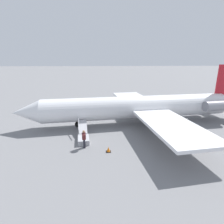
% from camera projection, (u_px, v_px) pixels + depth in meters
% --- Properties ---
extents(ground_plane, '(600.00, 600.00, 0.00)m').
position_uv_depth(ground_plane, '(137.00, 123.00, 22.93)').
color(ground_plane, slate).
extents(airplane_main, '(30.55, 22.99, 7.43)m').
position_uv_depth(airplane_main, '(145.00, 106.00, 22.48)').
color(airplane_main, white).
rests_on(airplane_main, ground).
extents(boarding_stairs, '(1.37, 4.09, 1.80)m').
position_uv_depth(boarding_stairs, '(83.00, 137.00, 17.87)').
color(boarding_stairs, '#B2B2B7').
rests_on(boarding_stairs, ground).
extents(passenger, '(0.36, 0.55, 1.74)m').
position_uv_depth(passenger, '(84.00, 138.00, 16.13)').
color(passenger, '#23232D').
rests_on(passenger, ground).
extents(traffic_cone_near_stairs, '(0.43, 0.43, 0.48)m').
position_uv_depth(traffic_cone_near_stairs, '(108.00, 150.00, 15.62)').
color(traffic_cone_near_stairs, black).
rests_on(traffic_cone_near_stairs, ground).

